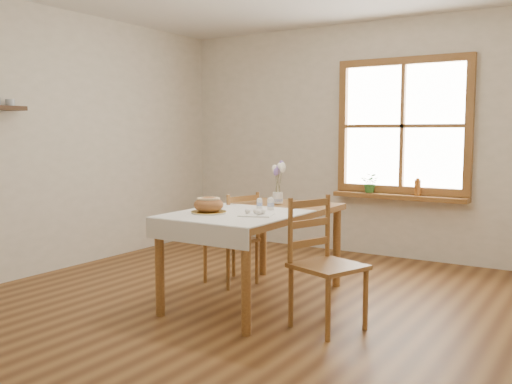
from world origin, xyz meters
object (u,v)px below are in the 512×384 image
dining_table (256,220)px  bread_plate (209,212)px  chair_left (231,238)px  flower_vase (278,199)px  chair_right (328,264)px

dining_table → bread_plate: size_ratio=5.96×
dining_table → chair_left: (-0.48, 0.32, -0.24)m
chair_left → flower_vase: (0.43, 0.12, 0.38)m
bread_plate → flower_vase: 0.84m
chair_left → flower_vase: same height
chair_left → bread_plate: chair_left is taller
dining_table → chair_left: size_ratio=1.89×
chair_right → flower_vase: 1.18m
chair_left → flower_vase: bearing=121.2°
chair_left → chair_right: 1.42m
dining_table → flower_vase: size_ratio=16.49×
dining_table → chair_right: 0.88m
bread_plate → chair_left: bearing=112.2°
dining_table → chair_right: chair_right is taller
dining_table → flower_vase: (-0.05, 0.43, 0.13)m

